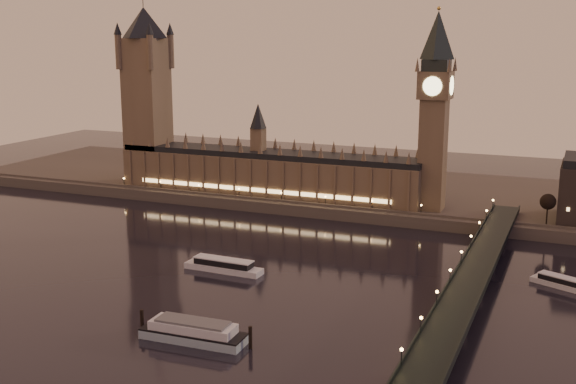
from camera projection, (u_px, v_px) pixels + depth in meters
name	position (u px, v px, depth m)	size (l,w,h in m)	color
ground	(236.00, 276.00, 293.83)	(700.00, 700.00, 0.00)	black
far_embankment	(405.00, 194.00, 430.62)	(560.00, 130.00, 6.00)	#423D35
palace_of_westminster	(268.00, 167.00, 413.28)	(180.00, 26.62, 52.00)	brown
victoria_tower	(146.00, 86.00, 433.81)	(31.68, 31.68, 118.00)	brown
big_ben	(435.00, 99.00, 368.80)	(17.68, 17.68, 104.00)	brown
westminster_bridge	(465.00, 294.00, 258.21)	(13.20, 260.00, 15.30)	black
bare_tree_0	(550.00, 205.00, 345.83)	(6.65, 6.65, 13.52)	black
cruise_boat_a	(224.00, 266.00, 299.69)	(34.20, 8.28, 5.44)	silver
cruise_boat_b	(562.00, 282.00, 280.75)	(24.36, 15.40, 4.44)	silver
moored_barge	(193.00, 332.00, 231.69)	(40.44, 10.97, 7.42)	#93AFBC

